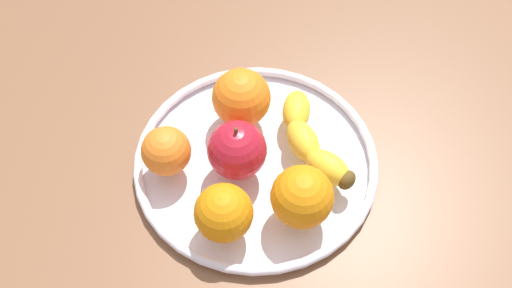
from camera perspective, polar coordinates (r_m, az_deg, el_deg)
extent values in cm
cube|color=brown|center=(77.55, 0.00, -2.86)|extent=(127.35, 127.35, 4.00)
cylinder|color=white|center=(75.61, 0.00, -1.94)|extent=(31.01, 31.01, 0.60)
torus|color=white|center=(74.85, 0.00, -1.57)|extent=(32.30, 32.30, 1.20)
ellipsoid|color=yellow|center=(76.64, 4.08, 3.35)|extent=(7.50, 6.31, 3.76)
ellipsoid|color=yellow|center=(73.76, 4.75, 0.32)|extent=(6.56, 3.86, 3.76)
ellipsoid|color=yellow|center=(71.83, 7.23, -2.33)|extent=(7.50, 6.43, 3.76)
ellipsoid|color=brown|center=(71.17, 9.12, -3.60)|extent=(3.02, 3.27, 2.63)
sphere|color=#B2192B|center=(70.44, -1.93, -0.62)|extent=(7.55, 7.55, 7.55)
cylinder|color=#593819|center=(67.18, -2.02, 1.27)|extent=(0.44, 0.44, 1.20)
sphere|color=orange|center=(66.29, -3.28, -6.93)|extent=(7.04, 7.04, 7.04)
sphere|color=orange|center=(75.23, -1.48, 4.68)|extent=(7.89, 7.89, 7.89)
sphere|color=orange|center=(71.94, -9.02, -0.70)|extent=(6.35, 6.35, 6.35)
sphere|color=orange|center=(67.09, 4.67, -5.32)|extent=(7.62, 7.62, 7.62)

